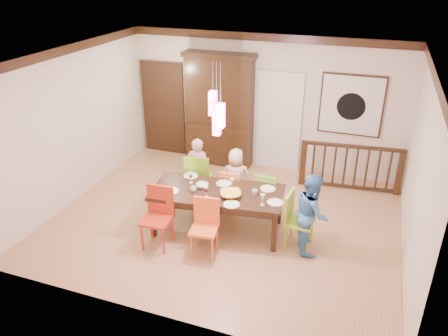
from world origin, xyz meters
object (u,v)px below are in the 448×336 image
(dining_table, at_px, (217,195))
(person_far_left, at_px, (198,170))
(chair_end_right, at_px, (300,217))
(china_hutch, at_px, (219,110))
(person_far_mid, at_px, (236,178))
(balustrade, at_px, (350,166))
(chair_far_left, at_px, (199,174))
(person_end_right, at_px, (311,213))

(dining_table, xyz_separation_m, person_far_left, (-0.71, 0.86, -0.03))
(chair_end_right, relative_size, china_hutch, 0.38)
(china_hutch, relative_size, person_far_mid, 2.16)
(china_hutch, distance_m, person_far_mid, 2.10)
(chair_end_right, relative_size, balustrade, 0.47)
(balustrade, bearing_deg, china_hutch, 167.38)
(dining_table, distance_m, china_hutch, 2.85)
(person_far_left, bearing_deg, dining_table, 124.51)
(dining_table, distance_m, chair_far_left, 1.01)
(person_far_mid, xyz_separation_m, person_end_right, (1.54, -0.90, 0.09))
(dining_table, distance_m, chair_end_right, 1.42)
(chair_far_left, bearing_deg, balustrade, -161.21)
(person_end_right, bearing_deg, chair_far_left, 52.93)
(chair_end_right, xyz_separation_m, balustrade, (0.58, 2.29, -0.04))
(dining_table, height_order, chair_far_left, chair_far_left)
(dining_table, relative_size, person_end_right, 1.74)
(china_hutch, bearing_deg, person_far_mid, -61.16)
(chair_far_left, distance_m, chair_end_right, 2.21)
(person_far_left, bearing_deg, chair_far_left, 117.57)
(balustrade, bearing_deg, person_far_mid, -150.27)
(person_end_right, bearing_deg, chair_end_right, 70.63)
(china_hutch, height_order, balustrade, china_hutch)
(person_far_left, xyz_separation_m, person_end_right, (2.29, -0.88, 0.03))
(balustrade, distance_m, person_end_right, 2.34)
(person_far_mid, bearing_deg, balustrade, -159.34)
(china_hutch, xyz_separation_m, person_far_left, (0.21, -1.77, -0.61))
(person_far_left, relative_size, person_end_right, 0.96)
(chair_far_left, xyz_separation_m, person_end_right, (2.24, -0.79, 0.07))
(dining_table, relative_size, person_far_left, 1.81)
(chair_end_right, relative_size, person_far_mid, 0.82)
(dining_table, distance_m, person_end_right, 1.58)
(balustrade, height_order, person_end_right, person_end_right)
(china_hutch, xyz_separation_m, person_end_right, (2.51, -2.64, -0.59))
(chair_end_right, bearing_deg, balustrade, -9.55)
(china_hutch, bearing_deg, chair_far_left, -81.70)
(dining_table, height_order, balustrade, balustrade)
(dining_table, height_order, chair_end_right, chair_end_right)
(balustrade, xyz_separation_m, person_far_left, (-2.70, -1.42, 0.14))
(balustrade, bearing_deg, person_far_left, -158.11)
(chair_far_left, xyz_separation_m, china_hutch, (-0.27, 1.86, 0.66))
(person_far_mid, relative_size, person_end_right, 0.87)
(chair_far_left, bearing_deg, dining_table, 119.51)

